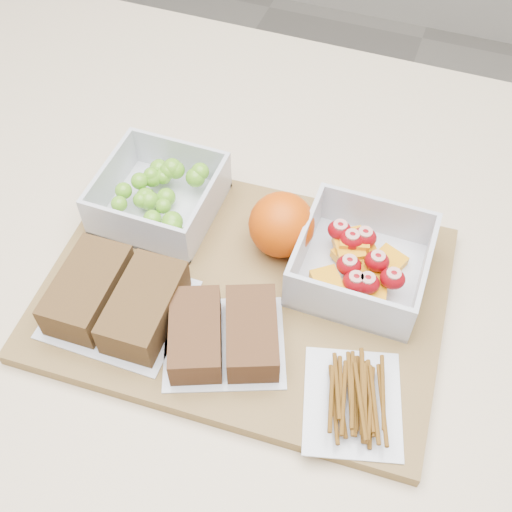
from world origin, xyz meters
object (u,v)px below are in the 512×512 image
Objects in this scene: grape_container at (161,195)px; orange at (282,225)px; sandwich_bag_left at (116,299)px; cutting_board at (244,293)px; pretzel_bag at (354,397)px; sandwich_bag_center at (224,334)px; fruit_container at (361,263)px.

grape_container is 1.78× the size of orange.
sandwich_bag_left is at bearing -83.11° from grape_container.
cutting_board is 3.02× the size of sandwich_bag_left.
grape_container reaches higher than cutting_board.
grape_container is 0.98× the size of pretzel_bag.
orange is at bearing -2.13° from grape_container.
orange is at bearing 128.42° from pretzel_bag.
sandwich_bag_left reaches higher than pretzel_bag.
sandwich_bag_left is (0.02, -0.14, -0.00)m from grape_container.
sandwich_bag_left is (-0.11, -0.07, 0.03)m from cutting_board.
pretzel_bag is at bearing -4.07° from sandwich_bag_left.
grape_container is 0.32m from pretzel_bag.
cutting_board is 0.15m from grape_container.
sandwich_bag_left is at bearing 175.93° from pretzel_bag.
sandwich_bag_center is at bearing -88.84° from cutting_board.
fruit_container is 0.15m from pretzel_bag.
pretzel_bag is at bearing -51.58° from orange.
pretzel_bag is at bearing -34.59° from cutting_board.
fruit_container is at bearing 29.86° from sandwich_bag_left.
fruit_container is at bearing 50.56° from sandwich_bag_center.
fruit_container is (0.11, 0.06, 0.03)m from cutting_board.
orange is 0.55× the size of pretzel_bag.
sandwich_bag_center is at bearing -0.01° from sandwich_bag_left.
cutting_board is at bearing 148.32° from pretzel_bag.
sandwich_bag_center reaches higher than cutting_board.
grape_container reaches higher than pretzel_bag.
sandwich_bag_left is 0.26m from pretzel_bag.
pretzel_bag is at bearing -30.81° from grape_container.
sandwich_bag_left is at bearing -133.24° from orange.
cutting_board is 3.15× the size of fruit_container.
grape_container is at bearing 149.19° from pretzel_bag.
fruit_container is 1.02× the size of pretzel_bag.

